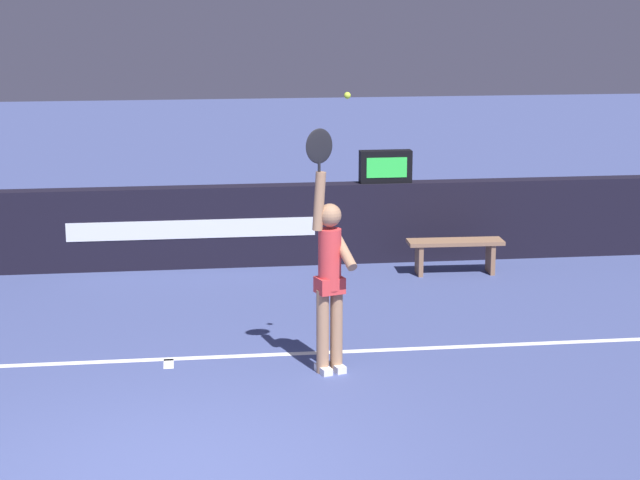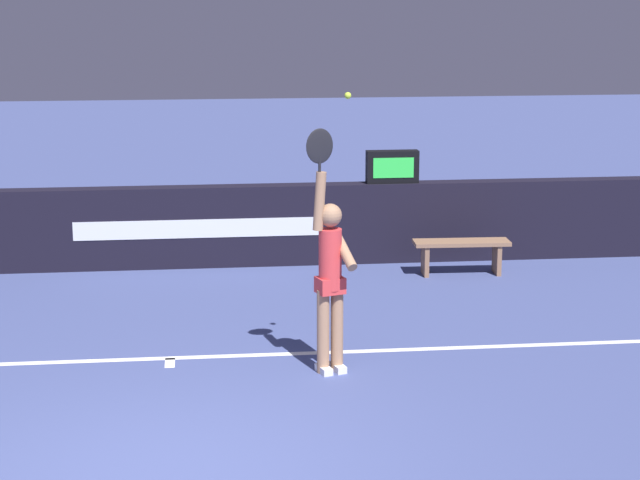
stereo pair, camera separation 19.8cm
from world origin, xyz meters
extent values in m
plane|color=#404C82|center=(0.00, 0.00, 0.00)|extent=(60.00, 60.00, 0.00)
cube|color=white|center=(0.00, 2.92, 0.00)|extent=(11.80, 0.10, 0.00)
cube|color=white|center=(0.00, 2.77, 0.00)|extent=(0.10, 0.30, 0.00)
cube|color=black|center=(0.00, 6.81, 0.56)|extent=(16.55, 0.29, 1.11)
cube|color=silver|center=(0.33, 6.66, 0.56)|extent=(3.35, 0.01, 0.25)
cube|color=black|center=(3.00, 6.81, 1.34)|extent=(0.72, 0.19, 0.45)
cube|color=#33E54C|center=(3.00, 6.71, 1.34)|extent=(0.56, 0.01, 0.28)
cylinder|color=#A87C5C|center=(1.67, 2.36, 0.43)|extent=(0.12, 0.12, 0.85)
cylinder|color=#A87C5C|center=(1.53, 2.32, 0.43)|extent=(0.12, 0.12, 0.85)
cube|color=white|center=(1.68, 2.34, 0.04)|extent=(0.17, 0.26, 0.07)
cube|color=white|center=(1.53, 2.30, 0.04)|extent=(0.17, 0.26, 0.07)
cylinder|color=#DC3B3D|center=(1.60, 2.34, 1.16)|extent=(0.23, 0.23, 0.61)
cube|color=#DC3B3D|center=(1.60, 2.34, 0.89)|extent=(0.31, 0.28, 0.16)
sphere|color=#A87C5C|center=(1.60, 2.34, 1.60)|extent=(0.23, 0.23, 0.23)
cylinder|color=#A87C5C|center=(1.49, 2.30, 1.75)|extent=(0.16, 0.14, 0.58)
cylinder|color=#A87C5C|center=(1.73, 2.31, 1.26)|extent=(0.24, 0.49, 0.36)
ellipsoid|color=black|center=(1.49, 2.30, 2.28)|extent=(0.28, 0.11, 0.35)
cylinder|color=black|center=(1.49, 2.30, 2.09)|extent=(0.03, 0.03, 0.18)
sphere|color=#C4E738|center=(1.76, 2.29, 2.76)|extent=(0.07, 0.07, 0.07)
cube|color=#90684C|center=(3.81, 5.97, 0.43)|extent=(1.29, 0.41, 0.05)
cube|color=#90684C|center=(3.32, 5.99, 0.22)|extent=(0.07, 0.32, 0.43)
cube|color=#90684C|center=(4.29, 5.96, 0.22)|extent=(0.07, 0.32, 0.43)
camera|label=1|loc=(0.12, -8.19, 3.78)|focal=62.82mm
camera|label=2|loc=(0.32, -8.22, 3.78)|focal=62.82mm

